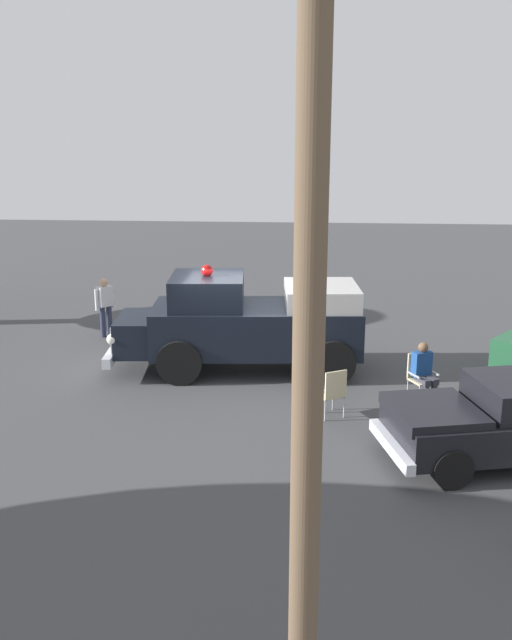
{
  "coord_description": "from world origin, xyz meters",
  "views": [
    {
      "loc": [
        1.7,
        -15.75,
        5.53
      ],
      "look_at": [
        0.4,
        0.32,
        1.25
      ],
      "focal_mm": 39.22,
      "sensor_mm": 36.0,
      "label": 1
    }
  ],
  "objects": [
    {
      "name": "ground_plane",
      "position": [
        0.0,
        0.0,
        0.0
      ],
      "size": [
        60.0,
        60.0,
        0.0
      ],
      "primitive_type": "plane",
      "color": "#424244"
    },
    {
      "name": "vintage_fire_truck",
      "position": [
        0.17,
        0.3,
        1.2
      ],
      "size": [
        6.11,
        2.75,
        2.59
      ],
      "color": "black",
      "rests_on": "ground"
    },
    {
      "name": "classic_hot_rod",
      "position": [
        5.19,
        -4.15,
        0.75
      ],
      "size": [
        4.67,
        2.81,
        1.46
      ],
      "color": "black",
      "rests_on": "ground"
    },
    {
      "name": "lawn_chair_near_truck",
      "position": [
        4.07,
        -1.35,
        0.59
      ],
      "size": [
        0.66,
        0.66,
        1.02
      ],
      "color": "#B7BABF",
      "rests_on": "ground"
    },
    {
      "name": "lawn_chair_by_car",
      "position": [
        2.17,
        -2.52,
        0.59
      ],
      "size": [
        0.67,
        0.67,
        1.02
      ],
      "color": "#B7BABF",
      "rests_on": "ground"
    },
    {
      "name": "spectator_seated",
      "position": [
        4.13,
        -1.47,
        0.7
      ],
      "size": [
        0.57,
        0.64,
        1.29
      ],
      "color": "#383842",
      "rests_on": "ground"
    },
    {
      "name": "spectator_standing",
      "position": [
        -4.06,
        2.9,
        0.96
      ],
      "size": [
        0.49,
        0.55,
        1.68
      ],
      "color": "#2D334C",
      "rests_on": "ground"
    },
    {
      "name": "utility_pole",
      "position": [
        1.69,
        -10.46,
        3.87
      ],
      "size": [
        0.8,
        1.6,
        7.44
      ],
      "color": "brown",
      "rests_on": "ground"
    },
    {
      "name": "traffic_cone",
      "position": [
        -1.41,
        2.26,
        0.31
      ],
      "size": [
        0.4,
        0.4,
        0.64
      ],
      "color": "orange",
      "rests_on": "ground"
    }
  ]
}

